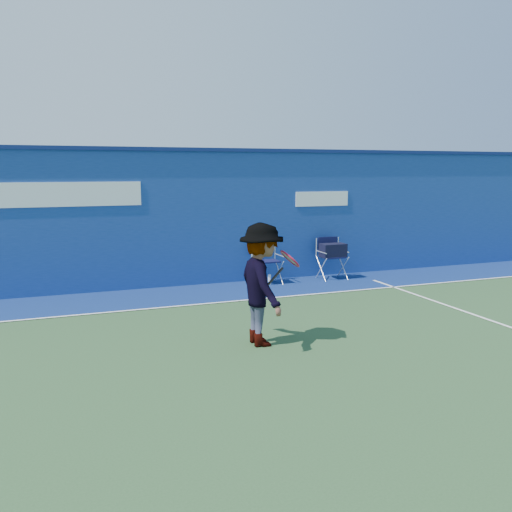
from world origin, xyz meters
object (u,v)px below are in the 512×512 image
object	(u,v)px
tennis_player	(262,284)
directors_chair_left	(267,270)
directors_chair_right	(332,262)
water_bottle	(269,279)

from	to	relation	value
tennis_player	directors_chair_left	bearing A→B (deg)	67.34
directors_chair_right	tennis_player	world-z (taller)	tennis_player
water_bottle	tennis_player	xyz separation A→B (m)	(-1.70, -3.92, 0.80)
directors_chair_right	tennis_player	xyz separation A→B (m)	(-3.34, -3.99, 0.50)
directors_chair_left	tennis_player	xyz separation A→B (m)	(-1.69, -4.04, 0.60)
directors_chair_right	water_bottle	size ratio (longest dim) A/B	4.19
water_bottle	tennis_player	bearing A→B (deg)	-113.45
directors_chair_right	tennis_player	size ratio (longest dim) A/B	0.54
tennis_player	directors_chair_right	bearing A→B (deg)	50.02
water_bottle	directors_chair_right	bearing A→B (deg)	2.43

